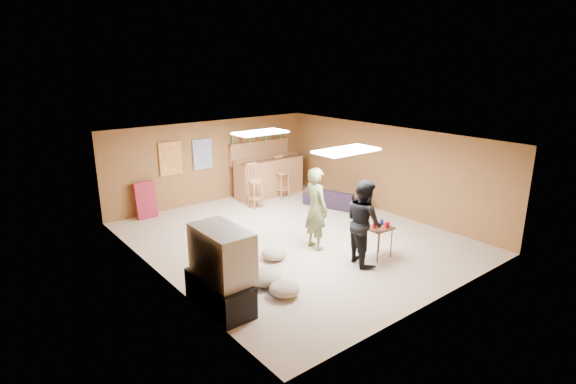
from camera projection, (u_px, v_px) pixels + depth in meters
ground at (294, 238)px, 9.83m from camera, size 7.00×7.00×0.00m
ceiling at (294, 138)px, 9.21m from camera, size 6.00×7.00×0.02m
wall_back at (212, 162)px, 12.15m from camera, size 6.00×0.02×2.20m
wall_front at (438, 239)px, 6.89m from camera, size 6.00×0.02×2.20m
wall_left at (159, 219)px, 7.73m from camera, size 0.02×7.00×2.20m
wall_right at (386, 169)px, 11.31m from camera, size 0.02×7.00×2.20m
tv_stand at (220, 292)px, 7.01m from camera, size 0.55×1.30×0.50m
dvd_box at (232, 294)px, 7.17m from camera, size 0.35×0.50×0.08m
tv_body at (222, 253)px, 6.87m from camera, size 0.60×1.10×0.80m
tv_screen at (239, 248)px, 7.05m from camera, size 0.02×0.95×0.65m
bar_counter at (269, 177)px, 12.79m from camera, size 2.00×0.60×1.10m
bar_lip at (274, 159)px, 12.44m from camera, size 2.10×0.12×0.05m
bar_shelf at (259, 142)px, 12.86m from camera, size 2.00×0.18×0.05m
bar_backing at (259, 152)px, 12.96m from camera, size 2.00×0.14×0.60m
poster_left at (171, 159)px, 11.33m from camera, size 0.60×0.03×0.85m
poster_right at (202, 154)px, 11.87m from camera, size 0.55×0.03×0.80m
folding_chair_stack at (145, 200)px, 10.98m from camera, size 0.50×0.26×0.91m
ceiling_panel_front at (347, 151)px, 8.09m from camera, size 1.20×0.60×0.04m
ceiling_panel_back at (260, 133)px, 10.12m from camera, size 1.20×0.60×0.04m
person_olive at (316, 209)px, 9.08m from camera, size 0.45×0.65×1.71m
person_black at (364, 222)px, 8.42m from camera, size 0.84×0.95×1.64m
sofa at (335, 198)px, 11.90m from camera, size 1.15×1.73×0.47m
tray_table at (379, 243)px, 8.75m from camera, size 0.51×0.42×0.64m
cup_red_near at (375, 225)px, 8.61m from camera, size 0.11×0.11×0.12m
cup_red_far at (387, 225)px, 8.62m from camera, size 0.09×0.09×0.12m
cup_blue at (382, 222)px, 8.81m from camera, size 0.08×0.08×0.11m
bar_stool_left at (255, 186)px, 11.68m from camera, size 0.41×0.41×1.20m
bar_stool_right at (282, 177)px, 12.55m from camera, size 0.49×0.49×1.22m
cushion_near_tv at (264, 277)px, 7.77m from camera, size 0.74×0.74×0.27m
cushion_mid at (274, 254)px, 8.75m from camera, size 0.55×0.55×0.22m
cushion_far at (285, 289)px, 7.39m from camera, size 0.62×0.62×0.23m
bottle_row at (258, 136)px, 12.76m from camera, size 1.76×0.08×0.26m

